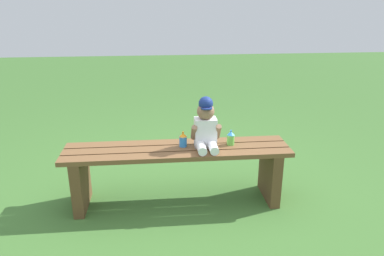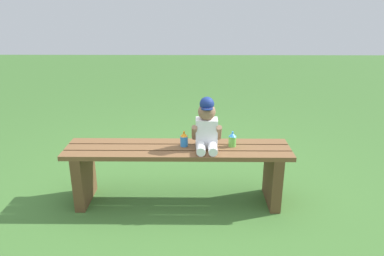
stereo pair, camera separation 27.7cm
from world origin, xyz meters
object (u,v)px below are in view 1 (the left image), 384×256
park_bench (177,165)px  sippy_cup_right (231,138)px  sippy_cup_left (183,139)px  child_figure (206,126)px

park_bench → sippy_cup_right: (0.43, 0.03, 0.21)m
park_bench → sippy_cup_right: size_ratio=14.28×
sippy_cup_left → sippy_cup_right: same height
park_bench → child_figure: bearing=0.4°
park_bench → child_figure: size_ratio=4.38×
park_bench → sippy_cup_left: bearing=29.0°
park_bench → child_figure: (0.23, 0.00, 0.33)m
sippy_cup_left → sippy_cup_right: 0.38m
child_figure → sippy_cup_left: (-0.18, 0.03, -0.12)m
child_figure → sippy_cup_left: size_ratio=3.26×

